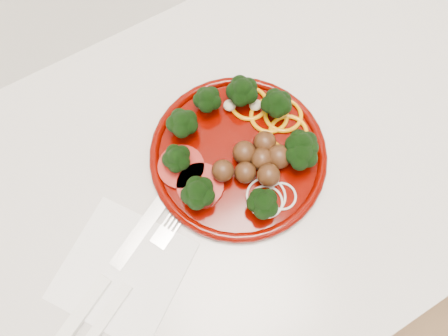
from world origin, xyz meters
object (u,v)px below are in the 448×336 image
plate (240,151)px  fork (120,298)px  knife (103,282)px  napkin (123,270)px

plate → fork: plate is taller
plate → knife: plate is taller
napkin → fork: bearing=-120.4°
plate → napkin: size_ratio=1.68×
fork → plate: bearing=-5.4°
knife → napkin: bearing=-22.7°
knife → fork: size_ratio=1.13×
napkin → knife: (-0.03, -0.00, 0.01)m
knife → fork: bearing=-97.0°
plate → napkin: (-0.22, -0.06, -0.02)m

